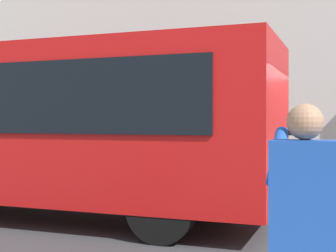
{
  "coord_description": "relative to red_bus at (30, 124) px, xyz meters",
  "views": [
    {
      "loc": [
        -0.5,
        7.7,
        1.75
      ],
      "look_at": [
        2.17,
        0.54,
        1.66
      ],
      "focal_mm": 51.47,
      "sensor_mm": 36.0,
      "label": 1
    }
  ],
  "objects": [
    {
      "name": "ground_plane",
      "position": [
        -4.99,
        -0.28,
        -1.68
      ],
      "size": [
        60.0,
        60.0,
        0.0
      ],
      "primitive_type": "plane",
      "color": "#38383A"
    },
    {
      "name": "red_bus",
      "position": [
        0.0,
        0.0,
        0.0
      ],
      "size": [
        9.05,
        2.54,
        3.08
      ],
      "color": "red",
      "rests_on": "ground_plane"
    },
    {
      "name": "pedestrian_photographer",
      "position": [
        -5.26,
        4.43,
        -0.54
      ],
      "size": [
        0.53,
        0.52,
        1.7
      ],
      "color": "#2D2D33",
      "rests_on": "sidewalk_curb"
    }
  ]
}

